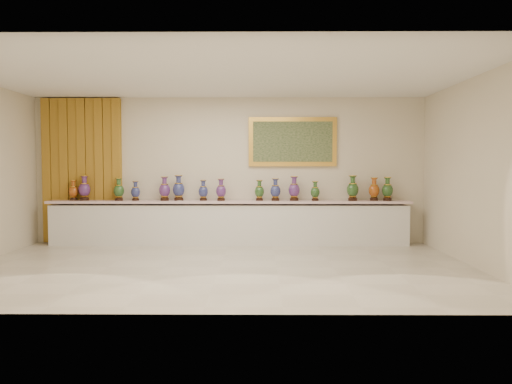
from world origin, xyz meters
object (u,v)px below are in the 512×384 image
(counter, at_px, (229,223))
(vase_0, at_px, (74,191))
(vase_2, at_px, (119,190))
(vase_1, at_px, (84,189))

(counter, xyz_separation_m, vase_0, (-3.16, 0.01, 0.65))
(vase_2, bearing_deg, counter, 0.92)
(vase_0, height_order, vase_2, vase_2)
(vase_0, height_order, vase_1, vase_1)
(vase_0, distance_m, vase_2, 0.94)
(counter, bearing_deg, vase_2, -179.08)
(counter, distance_m, vase_2, 2.32)
(vase_1, relative_size, vase_2, 1.10)
(counter, height_order, vase_0, vase_0)
(counter, xyz_separation_m, vase_2, (-2.22, -0.04, 0.67))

